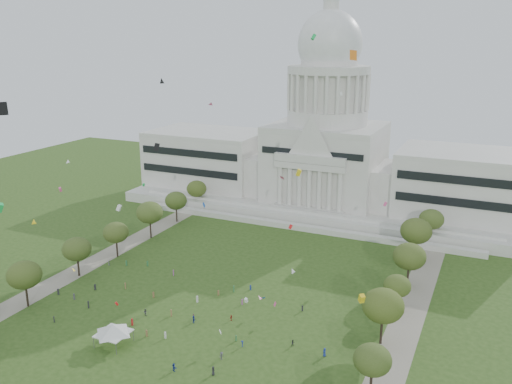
# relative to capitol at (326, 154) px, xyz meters

# --- Properties ---
(ground) EXTENTS (400.00, 400.00, 0.00)m
(ground) POSITION_rel_capitol_xyz_m (0.00, -113.59, -22.30)
(ground) COLOR #2C4B18
(ground) RESTS_ON ground
(capitol) EXTENTS (160.00, 64.50, 91.30)m
(capitol) POSITION_rel_capitol_xyz_m (0.00, 0.00, 0.00)
(capitol) COLOR beige
(capitol) RESTS_ON ground
(path_left) EXTENTS (8.00, 160.00, 0.04)m
(path_left) POSITION_rel_capitol_xyz_m (-48.00, -83.59, -22.28)
(path_left) COLOR gray
(path_left) RESTS_ON ground
(path_right) EXTENTS (8.00, 160.00, 0.04)m
(path_right) POSITION_rel_capitol_xyz_m (48.00, -83.59, -22.28)
(path_right) COLOR gray
(path_right) RESTS_ON ground
(row_tree_l_1) EXTENTS (8.86, 8.86, 12.59)m
(row_tree_l_1) POSITION_rel_capitol_xyz_m (-44.07, -116.55, -13.34)
(row_tree_l_1) COLOR black
(row_tree_l_1) RESTS_ON ground
(row_tree_r_1) EXTENTS (7.58, 7.58, 10.78)m
(row_tree_r_1) POSITION_rel_capitol_xyz_m (46.22, -115.34, -14.64)
(row_tree_r_1) COLOR black
(row_tree_r_1) RESTS_ON ground
(row_tree_l_2) EXTENTS (8.42, 8.42, 11.97)m
(row_tree_l_2) POSITION_rel_capitol_xyz_m (-45.04, -96.29, -13.79)
(row_tree_l_2) COLOR black
(row_tree_l_2) RESTS_ON ground
(row_tree_r_2) EXTENTS (9.55, 9.55, 13.58)m
(row_tree_r_2) POSITION_rel_capitol_xyz_m (44.17, -96.15, -12.64)
(row_tree_r_2) COLOR black
(row_tree_r_2) RESTS_ON ground
(row_tree_l_3) EXTENTS (8.12, 8.12, 11.55)m
(row_tree_l_3) POSITION_rel_capitol_xyz_m (-44.09, -79.67, -14.09)
(row_tree_l_3) COLOR black
(row_tree_l_3) RESTS_ON ground
(row_tree_r_3) EXTENTS (7.01, 7.01, 9.98)m
(row_tree_r_3) POSITION_rel_capitol_xyz_m (44.40, -79.10, -15.21)
(row_tree_r_3) COLOR black
(row_tree_r_3) RESTS_ON ground
(row_tree_l_4) EXTENTS (9.29, 9.29, 13.21)m
(row_tree_l_4) POSITION_rel_capitol_xyz_m (-44.08, -61.17, -12.90)
(row_tree_l_4) COLOR black
(row_tree_l_4) RESTS_ON ground
(row_tree_r_4) EXTENTS (9.19, 9.19, 13.06)m
(row_tree_r_4) POSITION_rel_capitol_xyz_m (44.76, -63.55, -13.01)
(row_tree_r_4) COLOR black
(row_tree_r_4) RESTS_ON ground
(row_tree_l_5) EXTENTS (8.33, 8.33, 11.85)m
(row_tree_l_5) POSITION_rel_capitol_xyz_m (-45.22, -42.58, -13.88)
(row_tree_l_5) COLOR black
(row_tree_l_5) RESTS_ON ground
(row_tree_r_5) EXTENTS (9.82, 9.82, 13.96)m
(row_tree_r_5) POSITION_rel_capitol_xyz_m (43.49, -43.40, -12.37)
(row_tree_r_5) COLOR black
(row_tree_r_5) RESTS_ON ground
(row_tree_l_6) EXTENTS (8.19, 8.19, 11.64)m
(row_tree_l_6) POSITION_rel_capitol_xyz_m (-46.87, -24.45, -14.02)
(row_tree_l_6) COLOR black
(row_tree_l_6) RESTS_ON ground
(row_tree_r_6) EXTENTS (8.42, 8.42, 11.97)m
(row_tree_r_6) POSITION_rel_capitol_xyz_m (45.96, -25.46, -13.79)
(row_tree_r_6) COLOR black
(row_tree_r_6) RESTS_ON ground
(event_tent) EXTENTS (9.49, 9.49, 5.30)m
(event_tent) POSITION_rel_capitol_xyz_m (-11.57, -122.05, -18.19)
(event_tent) COLOR #4C4C4C
(event_tent) RESTS_ON ground
(person_0) EXTENTS (1.08, 1.16, 1.99)m
(person_0) POSITION_rel_capitol_xyz_m (33.94, -106.48, -21.30)
(person_0) COLOR navy
(person_0) RESTS_ON ground
(person_2) EXTENTS (0.90, 0.92, 1.64)m
(person_2) POSITION_rel_capitol_xyz_m (26.15, -105.60, -21.48)
(person_2) COLOR #26262B
(person_2) RESTS_ON ground
(person_3) EXTENTS (0.96, 1.14, 1.56)m
(person_3) POSITION_rel_capitol_xyz_m (15.67, -110.66, -21.51)
(person_3) COLOR navy
(person_3) RESTS_ON ground
(person_4) EXTENTS (0.82, 1.03, 1.55)m
(person_4) POSITION_rel_capitol_xyz_m (-0.80, -104.52, -21.52)
(person_4) COLOR #994C8C
(person_4) RESTS_ON ground
(person_5) EXTENTS (1.69, 1.68, 1.84)m
(person_5) POSITION_rel_capitol_xyz_m (-0.03, -105.84, -21.38)
(person_5) COLOR navy
(person_5) RESTS_ON ground
(person_6) EXTENTS (0.91, 1.12, 1.97)m
(person_6) POSITION_rel_capitol_xyz_m (14.81, -122.78, -21.31)
(person_6) COLOR #26262B
(person_6) RESTS_ON ground
(person_7) EXTENTS (0.75, 0.64, 1.77)m
(person_7) POSITION_rel_capitol_xyz_m (-14.83, -120.52, -21.41)
(person_7) COLOR silver
(person_7) RESTS_ON ground
(person_8) EXTENTS (0.89, 0.55, 1.83)m
(person_8) POSITION_rel_capitol_xyz_m (-13.08, -107.81, -21.38)
(person_8) COLOR #4C4C51
(person_8) RESTS_ON ground
(person_9) EXTENTS (0.99, 1.36, 1.90)m
(person_9) POSITION_rel_capitol_xyz_m (13.80, -117.14, -21.35)
(person_9) COLOR #4C4C51
(person_9) RESTS_ON ground
(person_10) EXTENTS (0.55, 0.94, 1.56)m
(person_10) POSITION_rel_capitol_xyz_m (7.98, -101.08, -21.52)
(person_10) COLOR #B21E1E
(person_10) RESTS_ON ground
(person_11) EXTENTS (1.82, 1.41, 1.84)m
(person_11) POSITION_rel_capitol_xyz_m (6.58, -125.07, -21.37)
(person_11) COLOR navy
(person_11) RESTS_ON ground
(distant_crowd) EXTENTS (64.94, 38.43, 1.92)m
(distant_crowd) POSITION_rel_capitol_xyz_m (-16.39, -99.51, -21.44)
(distant_crowd) COLOR #26262B
(distant_crowd) RESTS_ON ground
(kite_swarm) EXTENTS (91.34, 103.26, 65.40)m
(kite_swarm) POSITION_rel_capitol_xyz_m (0.00, -106.00, 6.00)
(kite_swarm) COLOR white
(kite_swarm) RESTS_ON ground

